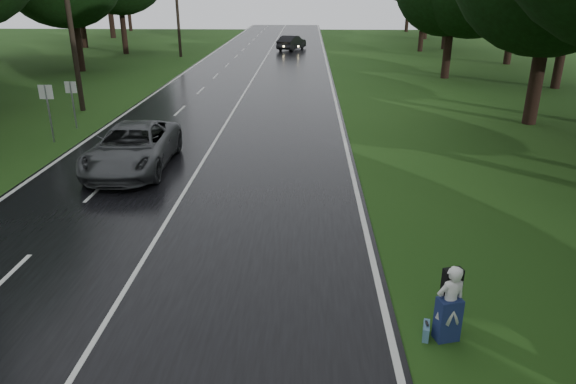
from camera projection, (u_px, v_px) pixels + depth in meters
name	position (u px, v px, depth m)	size (l,w,h in m)	color
ground	(97.00, 338.00, 10.27)	(160.00, 160.00, 0.00)	#214514
road	(233.00, 111.00, 28.85)	(12.00, 140.00, 0.04)	black
lane_center	(233.00, 111.00, 28.84)	(0.12, 140.00, 0.01)	silver
grey_car	(133.00, 147.00, 19.51)	(2.71, 5.88, 1.63)	#414446
far_car	(292.00, 43.00, 56.59)	(1.62, 4.64, 1.53)	black
hitchhiker	(450.00, 305.00, 10.01)	(0.67, 0.64, 1.63)	silver
suitcase	(426.00, 331.00, 10.26)	(0.12, 0.41, 0.29)	teal
utility_pole_mid	(83.00, 110.00, 29.20)	(1.80, 0.28, 10.36)	black
utility_pole_far	(181.00, 57.00, 51.52)	(1.80, 0.28, 9.76)	black
road_sign_a	(54.00, 142.00, 23.24)	(0.61, 0.10, 2.54)	white
road_sign_b	(77.00, 128.00, 25.51)	(0.55, 0.10, 2.27)	white
tree_left_e	(81.00, 71.00, 42.83)	(8.65, 8.65, 13.52)	black
tree_left_f	(126.00, 54.00, 53.81)	(9.53, 9.53, 14.90)	black
tree_right_d	(528.00, 123.00, 26.41)	(8.59, 8.59, 13.42)	black
tree_right_e	(444.00, 78.00, 39.54)	(7.58, 7.58, 11.84)	black
tree_right_f	(420.00, 51.00, 55.85)	(9.87, 9.87, 15.42)	black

